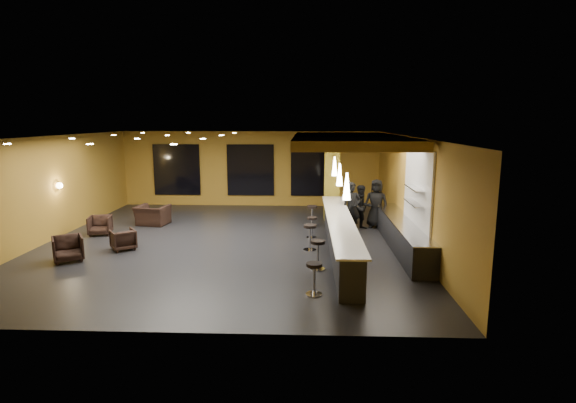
{
  "coord_description": "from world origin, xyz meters",
  "views": [
    {
      "loc": [
        2.59,
        -14.45,
        4.04
      ],
      "look_at": [
        2.0,
        0.5,
        1.3
      ],
      "focal_mm": 28.0,
      "sensor_mm": 36.0,
      "label": 1
    }
  ],
  "objects_px": {
    "bar_stool_2": "(310,234)",
    "staff_a": "(352,208)",
    "armchair_b": "(123,240)",
    "bar_stool_3": "(312,225)",
    "bar_stool_4": "(312,213)",
    "pendant_0": "(347,186)",
    "pendant_1": "(340,175)",
    "armchair_d": "(153,215)",
    "armchair_c": "(100,225)",
    "bar_counter": "(340,236)",
    "bar_stool_1": "(318,251)",
    "pendant_2": "(335,166)",
    "armchair_a": "(68,249)",
    "prep_counter": "(401,235)",
    "bar_stool_0": "(314,275)",
    "column": "(332,177)",
    "staff_c": "(376,204)",
    "staff_b": "(362,207)"
  },
  "relations": [
    {
      "from": "pendant_1",
      "to": "bar_stool_2",
      "type": "distance_m",
      "value": 2.07
    },
    {
      "from": "armchair_a",
      "to": "bar_stool_2",
      "type": "distance_m",
      "value": 7.12
    },
    {
      "from": "armchair_a",
      "to": "armchair_b",
      "type": "height_order",
      "value": "armchair_a"
    },
    {
      "from": "armchair_b",
      "to": "pendant_1",
      "type": "bearing_deg",
      "value": 147.84
    },
    {
      "from": "column",
      "to": "prep_counter",
      "type": "bearing_deg",
      "value": -64.0
    },
    {
      "from": "bar_stool_0",
      "to": "bar_counter",
      "type": "bearing_deg",
      "value": 76.45
    },
    {
      "from": "prep_counter",
      "to": "staff_b",
      "type": "height_order",
      "value": "staff_b"
    },
    {
      "from": "bar_stool_2",
      "to": "staff_a",
      "type": "bearing_deg",
      "value": 55.48
    },
    {
      "from": "pendant_2",
      "to": "staff_a",
      "type": "relative_size",
      "value": 0.38
    },
    {
      "from": "pendant_2",
      "to": "armchair_b",
      "type": "height_order",
      "value": "pendant_2"
    },
    {
      "from": "pendant_0",
      "to": "bar_stool_1",
      "type": "distance_m",
      "value": 1.98
    },
    {
      "from": "armchair_c",
      "to": "bar_stool_4",
      "type": "relative_size",
      "value": 0.95
    },
    {
      "from": "prep_counter",
      "to": "pendant_1",
      "type": "relative_size",
      "value": 8.57
    },
    {
      "from": "bar_counter",
      "to": "column",
      "type": "height_order",
      "value": "column"
    },
    {
      "from": "pendant_2",
      "to": "bar_stool_3",
      "type": "height_order",
      "value": "pendant_2"
    },
    {
      "from": "armchair_b",
      "to": "bar_stool_2",
      "type": "xyz_separation_m",
      "value": [
        5.87,
        0.13,
        0.21
      ]
    },
    {
      "from": "staff_a",
      "to": "armchair_d",
      "type": "height_order",
      "value": "staff_a"
    },
    {
      "from": "prep_counter",
      "to": "pendant_0",
      "type": "bearing_deg",
      "value": -128.66
    },
    {
      "from": "staff_a",
      "to": "armchair_b",
      "type": "relative_size",
      "value": 2.63
    },
    {
      "from": "column",
      "to": "armchair_d",
      "type": "bearing_deg",
      "value": -170.05
    },
    {
      "from": "staff_a",
      "to": "bar_stool_4",
      "type": "distance_m",
      "value": 1.82
    },
    {
      "from": "pendant_1",
      "to": "pendant_2",
      "type": "distance_m",
      "value": 2.5
    },
    {
      "from": "bar_stool_3",
      "to": "armchair_d",
      "type": "bearing_deg",
      "value": 164.2
    },
    {
      "from": "bar_counter",
      "to": "armchair_b",
      "type": "height_order",
      "value": "bar_counter"
    },
    {
      "from": "bar_stool_1",
      "to": "bar_stool_2",
      "type": "relative_size",
      "value": 1.0
    },
    {
      "from": "bar_stool_2",
      "to": "prep_counter",
      "type": "bearing_deg",
      "value": 7.41
    },
    {
      "from": "bar_counter",
      "to": "armchair_c",
      "type": "height_order",
      "value": "bar_counter"
    },
    {
      "from": "pendant_0",
      "to": "bar_stool_2",
      "type": "distance_m",
      "value": 2.94
    },
    {
      "from": "bar_counter",
      "to": "bar_stool_3",
      "type": "height_order",
      "value": "bar_counter"
    },
    {
      "from": "armchair_b",
      "to": "bar_stool_4",
      "type": "relative_size",
      "value": 0.89
    },
    {
      "from": "column",
      "to": "staff_a",
      "type": "xyz_separation_m",
      "value": [
        0.59,
        -2.3,
        -0.82
      ]
    },
    {
      "from": "armchair_c",
      "to": "armchair_d",
      "type": "bearing_deg",
      "value": 37.53
    },
    {
      "from": "pendant_1",
      "to": "staff_c",
      "type": "bearing_deg",
      "value": 59.91
    },
    {
      "from": "armchair_c",
      "to": "bar_stool_3",
      "type": "bearing_deg",
      "value": -13.51
    },
    {
      "from": "armchair_d",
      "to": "armchair_c",
      "type": "bearing_deg",
      "value": 59.09
    },
    {
      "from": "prep_counter",
      "to": "armchair_c",
      "type": "xyz_separation_m",
      "value": [
        -10.34,
        1.28,
        -0.09
      ]
    },
    {
      "from": "bar_stool_0",
      "to": "pendant_2",
      "type": "bearing_deg",
      "value": 82.61
    },
    {
      "from": "column",
      "to": "staff_a",
      "type": "bearing_deg",
      "value": -75.71
    },
    {
      "from": "staff_a",
      "to": "staff_c",
      "type": "relative_size",
      "value": 1.01
    },
    {
      "from": "staff_a",
      "to": "armchair_c",
      "type": "height_order",
      "value": "staff_a"
    },
    {
      "from": "armchair_b",
      "to": "bar_stool_3",
      "type": "relative_size",
      "value": 0.96
    },
    {
      "from": "column",
      "to": "pendant_2",
      "type": "distance_m",
      "value": 1.71
    },
    {
      "from": "bar_stool_1",
      "to": "pendant_2",
      "type": "bearing_deg",
      "value": 81.33
    },
    {
      "from": "armchair_b",
      "to": "pendant_2",
      "type": "bearing_deg",
      "value": 167.46
    },
    {
      "from": "pendant_1",
      "to": "prep_counter",
      "type": "bearing_deg",
      "value": 0.0
    },
    {
      "from": "staff_c",
      "to": "bar_stool_0",
      "type": "distance_m",
      "value": 7.2
    },
    {
      "from": "pendant_2",
      "to": "armchair_a",
      "type": "relative_size",
      "value": 0.86
    },
    {
      "from": "bar_counter",
      "to": "armchair_d",
      "type": "distance_m",
      "value": 7.77
    },
    {
      "from": "bar_stool_4",
      "to": "prep_counter",
      "type": "bearing_deg",
      "value": -46.05
    },
    {
      "from": "bar_stool_2",
      "to": "staff_b",
      "type": "bearing_deg",
      "value": 55.61
    }
  ]
}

